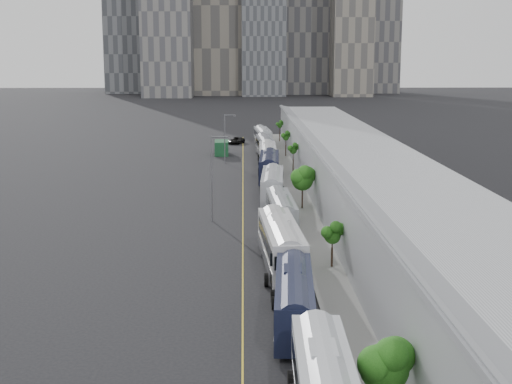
{
  "coord_description": "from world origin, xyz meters",
  "views": [
    {
      "loc": [
        -1.41,
        -24.55,
        17.66
      ],
      "look_at": [
        -0.03,
        52.78,
        3.0
      ],
      "focal_mm": 50.0,
      "sensor_mm": 36.0,
      "label": 1
    }
  ],
  "objects_px": {
    "bus_3": "(281,214)",
    "street_lamp_far": "(226,135)",
    "bus_1": "(294,304)",
    "bus_4": "(272,188)",
    "street_lamp_near": "(213,173)",
    "suv": "(236,140)",
    "bus_8": "(263,138)",
    "shipping_container": "(222,148)",
    "bus_2": "(281,248)",
    "bus_6": "(268,158)",
    "bus_5": "(269,169)",
    "bus_7": "(265,148)"
  },
  "relations": [
    {
      "from": "bus_1",
      "to": "bus_4",
      "type": "xyz_separation_m",
      "value": [
        0.25,
        41.98,
        0.09
      ]
    },
    {
      "from": "street_lamp_near",
      "to": "suv",
      "type": "height_order",
      "value": "street_lamp_near"
    },
    {
      "from": "bus_1",
      "to": "bus_2",
      "type": "bearing_deg",
      "value": 94.35
    },
    {
      "from": "bus_3",
      "to": "bus_5",
      "type": "distance_m",
      "value": 29.36
    },
    {
      "from": "bus_8",
      "to": "street_lamp_near",
      "type": "bearing_deg",
      "value": -99.85
    },
    {
      "from": "bus_5",
      "to": "suv",
      "type": "distance_m",
      "value": 45.17
    },
    {
      "from": "bus_6",
      "to": "bus_7",
      "type": "bearing_deg",
      "value": 91.36
    },
    {
      "from": "bus_2",
      "to": "street_lamp_near",
      "type": "distance_m",
      "value": 19.15
    },
    {
      "from": "bus_8",
      "to": "bus_6",
      "type": "bearing_deg",
      "value": -93.65
    },
    {
      "from": "bus_5",
      "to": "street_lamp_near",
      "type": "xyz_separation_m",
      "value": [
        -7.0,
        -26.07,
        3.7
      ]
    },
    {
      "from": "bus_5",
      "to": "shipping_container",
      "type": "relative_size",
      "value": 2.37
    },
    {
      "from": "bus_6",
      "to": "bus_7",
      "type": "height_order",
      "value": "bus_6"
    },
    {
      "from": "bus_4",
      "to": "bus_5",
      "type": "bearing_deg",
      "value": 92.68
    },
    {
      "from": "bus_4",
      "to": "street_lamp_far",
      "type": "distance_m",
      "value": 33.45
    },
    {
      "from": "bus_8",
      "to": "suv",
      "type": "relative_size",
      "value": 2.65
    },
    {
      "from": "bus_1",
      "to": "bus_2",
      "type": "relative_size",
      "value": 0.88
    },
    {
      "from": "bus_3",
      "to": "bus_2",
      "type": "bearing_deg",
      "value": -95.23
    },
    {
      "from": "bus_4",
      "to": "bus_3",
      "type": "bearing_deg",
      "value": -85.33
    },
    {
      "from": "bus_7",
      "to": "bus_4",
      "type": "bearing_deg",
      "value": -93.36
    },
    {
      "from": "bus_5",
      "to": "suv",
      "type": "relative_size",
      "value": 2.77
    },
    {
      "from": "bus_1",
      "to": "bus_7",
      "type": "height_order",
      "value": "bus_7"
    },
    {
      "from": "bus_6",
      "to": "street_lamp_near",
      "type": "height_order",
      "value": "street_lamp_near"
    },
    {
      "from": "street_lamp_near",
      "to": "suv",
      "type": "xyz_separation_m",
      "value": [
        1.77,
        70.93,
        -4.69
      ]
    },
    {
      "from": "shipping_container",
      "to": "bus_1",
      "type": "bearing_deg",
      "value": -86.21
    },
    {
      "from": "bus_8",
      "to": "suv",
      "type": "height_order",
      "value": "bus_8"
    },
    {
      "from": "bus_3",
      "to": "street_lamp_far",
      "type": "relative_size",
      "value": 1.47
    },
    {
      "from": "bus_6",
      "to": "suv",
      "type": "bearing_deg",
      "value": 100.67
    },
    {
      "from": "street_lamp_far",
      "to": "shipping_container",
      "type": "relative_size",
      "value": 1.42
    },
    {
      "from": "bus_2",
      "to": "shipping_container",
      "type": "relative_size",
      "value": 2.43
    },
    {
      "from": "bus_3",
      "to": "street_lamp_far",
      "type": "bearing_deg",
      "value": 96.23
    },
    {
      "from": "bus_6",
      "to": "bus_8",
      "type": "relative_size",
      "value": 1.02
    },
    {
      "from": "bus_7",
      "to": "bus_6",
      "type": "bearing_deg",
      "value": -92.82
    },
    {
      "from": "bus_4",
      "to": "suv",
      "type": "height_order",
      "value": "bus_4"
    },
    {
      "from": "street_lamp_near",
      "to": "street_lamp_far",
      "type": "bearing_deg",
      "value": 89.59
    },
    {
      "from": "bus_2",
      "to": "bus_6",
      "type": "relative_size",
      "value": 1.05
    },
    {
      "from": "bus_7",
      "to": "bus_8",
      "type": "distance_m",
      "value": 14.73
    },
    {
      "from": "street_lamp_near",
      "to": "bus_4",
      "type": "bearing_deg",
      "value": 58.09
    },
    {
      "from": "street_lamp_near",
      "to": "street_lamp_far",
      "type": "relative_size",
      "value": 1.14
    },
    {
      "from": "bus_5",
      "to": "shipping_container",
      "type": "bearing_deg",
      "value": 108.34
    },
    {
      "from": "bus_1",
      "to": "street_lamp_far",
      "type": "height_order",
      "value": "street_lamp_far"
    },
    {
      "from": "bus_1",
      "to": "street_lamp_far",
      "type": "xyz_separation_m",
      "value": [
        -6.29,
        74.62,
        3.28
      ]
    },
    {
      "from": "bus_1",
      "to": "bus_5",
      "type": "bearing_deg",
      "value": 93.16
    },
    {
      "from": "bus_2",
      "to": "bus_4",
      "type": "height_order",
      "value": "bus_2"
    },
    {
      "from": "suv",
      "to": "shipping_container",
      "type": "bearing_deg",
      "value": -77.34
    },
    {
      "from": "street_lamp_near",
      "to": "suv",
      "type": "distance_m",
      "value": 71.11
    },
    {
      "from": "street_lamp_near",
      "to": "shipping_container",
      "type": "height_order",
      "value": "street_lamp_near"
    },
    {
      "from": "bus_2",
      "to": "bus_3",
      "type": "bearing_deg",
      "value": 83.65
    },
    {
      "from": "bus_6",
      "to": "suv",
      "type": "distance_m",
      "value": 33.17
    },
    {
      "from": "suv",
      "to": "bus_7",
      "type": "bearing_deg",
      "value": -53.05
    },
    {
      "from": "bus_8",
      "to": "shipping_container",
      "type": "xyz_separation_m",
      "value": [
        -7.91,
        -12.36,
        -0.32
      ]
    }
  ]
}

